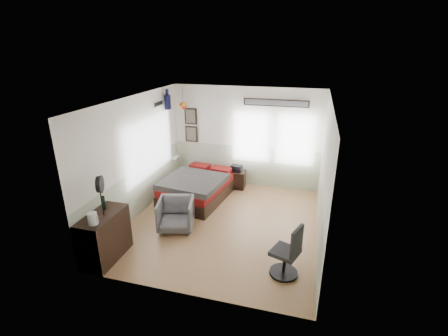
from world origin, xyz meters
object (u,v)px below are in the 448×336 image
at_px(nightstand, 236,179).
at_px(task_chair, 288,256).
at_px(bed, 197,188).
at_px(dresser, 105,237).
at_px(armchair, 176,214).

height_order(nightstand, task_chair, task_chair).
height_order(bed, nightstand, bed).
height_order(dresser, nightstand, dresser).
bearing_deg(task_chair, bed, 156.26).
bearing_deg(nightstand, armchair, -109.05).
height_order(dresser, task_chair, task_chair).
bearing_deg(armchair, task_chair, -35.03).
relative_size(bed, dresser, 2.08).
bearing_deg(nightstand, task_chair, -65.01).
distance_m(armchair, task_chair, 2.58).
bearing_deg(bed, armchair, -80.18).
bearing_deg(nightstand, bed, -132.57).
height_order(bed, armchair, armchair).
xyz_separation_m(armchair, nightstand, (0.74, 2.40, -0.10)).
bearing_deg(task_chair, nightstand, 137.09).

